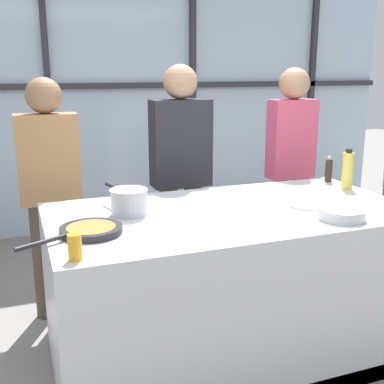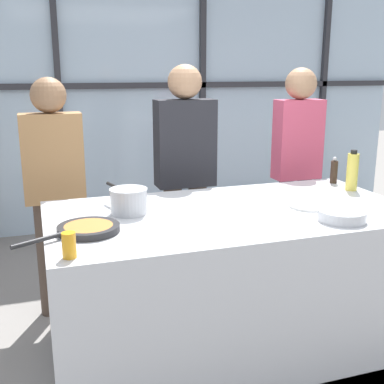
{
  "view_description": "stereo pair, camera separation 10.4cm",
  "coord_description": "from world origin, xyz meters",
  "px_view_note": "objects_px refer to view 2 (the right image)",
  "views": [
    {
      "loc": [
        -1.14,
        -2.38,
        1.7
      ],
      "look_at": [
        -0.21,
        0.1,
        1.03
      ],
      "focal_mm": 45.0,
      "sensor_mm": 36.0,
      "label": 1
    },
    {
      "loc": [
        -1.04,
        -2.42,
        1.7
      ],
      "look_at": [
        -0.21,
        0.1,
        1.03
      ],
      "focal_mm": 45.0,
      "sensor_mm": 36.0,
      "label": 2
    }
  ],
  "objects_px": {
    "oil_bottle": "(352,171)",
    "juice_glass_near": "(69,245)",
    "spectator_far_left": "(55,183)",
    "white_plate": "(309,206)",
    "spectator_center_left": "(185,168)",
    "spectator_center_right": "(297,159)",
    "mixing_bowl": "(342,215)",
    "saucepan": "(129,200)",
    "pepper_grinder": "(334,171)",
    "frying_pan": "(87,229)"
  },
  "relations": [
    {
      "from": "spectator_center_left",
      "to": "spectator_center_right",
      "type": "xyz_separation_m",
      "value": [
        0.93,
        -0.0,
        0.01
      ]
    },
    {
      "from": "white_plate",
      "to": "juice_glass_near",
      "type": "height_order",
      "value": "juice_glass_near"
    },
    {
      "from": "spectator_center_left",
      "to": "spectator_far_left",
      "type": "bearing_deg",
      "value": 0.0
    },
    {
      "from": "oil_bottle",
      "to": "spectator_far_left",
      "type": "bearing_deg",
      "value": 159.4
    },
    {
      "from": "spectator_far_left",
      "to": "spectator_center_left",
      "type": "xyz_separation_m",
      "value": [
        0.93,
        0.0,
        0.04
      ]
    },
    {
      "from": "spectator_center_left",
      "to": "mixing_bowl",
      "type": "xyz_separation_m",
      "value": [
        0.48,
        -1.25,
        -0.04
      ]
    },
    {
      "from": "frying_pan",
      "to": "pepper_grinder",
      "type": "height_order",
      "value": "pepper_grinder"
    },
    {
      "from": "saucepan",
      "to": "mixing_bowl",
      "type": "bearing_deg",
      "value": -24.96
    },
    {
      "from": "spectator_center_left",
      "to": "frying_pan",
      "type": "bearing_deg",
      "value": 51.02
    },
    {
      "from": "saucepan",
      "to": "white_plate",
      "type": "height_order",
      "value": "saucepan"
    },
    {
      "from": "spectator_far_left",
      "to": "mixing_bowl",
      "type": "relative_size",
      "value": 6.63
    },
    {
      "from": "spectator_center_left",
      "to": "saucepan",
      "type": "xyz_separation_m",
      "value": [
        -0.57,
        -0.76,
        0.0
      ]
    },
    {
      "from": "saucepan",
      "to": "mixing_bowl",
      "type": "height_order",
      "value": "saucepan"
    },
    {
      "from": "mixing_bowl",
      "to": "oil_bottle",
      "type": "relative_size",
      "value": 0.93
    },
    {
      "from": "oil_bottle",
      "to": "pepper_grinder",
      "type": "relative_size",
      "value": 1.44
    },
    {
      "from": "spectator_far_left",
      "to": "pepper_grinder",
      "type": "height_order",
      "value": "spectator_far_left"
    },
    {
      "from": "juice_glass_near",
      "to": "spectator_center_right",
      "type": "bearing_deg",
      "value": 35.53
    },
    {
      "from": "pepper_grinder",
      "to": "spectator_far_left",
      "type": "bearing_deg",
      "value": 165.49
    },
    {
      "from": "oil_bottle",
      "to": "spectator_center_right",
      "type": "bearing_deg",
      "value": 90.27
    },
    {
      "from": "spectator_far_left",
      "to": "spectator_center_right",
      "type": "distance_m",
      "value": 1.86
    },
    {
      "from": "pepper_grinder",
      "to": "juice_glass_near",
      "type": "height_order",
      "value": "pepper_grinder"
    },
    {
      "from": "frying_pan",
      "to": "mixing_bowl",
      "type": "relative_size",
      "value": 2.05
    },
    {
      "from": "spectator_far_left",
      "to": "spectator_center_left",
      "type": "bearing_deg",
      "value": -180.0
    },
    {
      "from": "frying_pan",
      "to": "juice_glass_near",
      "type": "distance_m",
      "value": 0.33
    },
    {
      "from": "spectator_center_left",
      "to": "mixing_bowl",
      "type": "height_order",
      "value": "spectator_center_left"
    },
    {
      "from": "white_plate",
      "to": "oil_bottle",
      "type": "xyz_separation_m",
      "value": [
        0.48,
        0.26,
        0.12
      ]
    },
    {
      "from": "spectator_center_right",
      "to": "oil_bottle",
      "type": "distance_m",
      "value": 0.7
    },
    {
      "from": "spectator_far_left",
      "to": "pepper_grinder",
      "type": "bearing_deg",
      "value": 165.49
    },
    {
      "from": "saucepan",
      "to": "white_plate",
      "type": "xyz_separation_m",
      "value": [
        1.03,
        -0.2,
        -0.07
      ]
    },
    {
      "from": "frying_pan",
      "to": "saucepan",
      "type": "relative_size",
      "value": 1.34
    },
    {
      "from": "spectator_far_left",
      "to": "saucepan",
      "type": "xyz_separation_m",
      "value": [
        0.36,
        -0.76,
        0.05
      ]
    },
    {
      "from": "spectator_far_left",
      "to": "spectator_center_right",
      "type": "height_order",
      "value": "spectator_center_right"
    },
    {
      "from": "spectator_far_left",
      "to": "oil_bottle",
      "type": "height_order",
      "value": "spectator_far_left"
    },
    {
      "from": "spectator_center_left",
      "to": "pepper_grinder",
      "type": "relative_size",
      "value": 9.34
    },
    {
      "from": "saucepan",
      "to": "pepper_grinder",
      "type": "distance_m",
      "value": 1.54
    },
    {
      "from": "mixing_bowl",
      "to": "juice_glass_near",
      "type": "distance_m",
      "value": 1.41
    },
    {
      "from": "frying_pan",
      "to": "white_plate",
      "type": "height_order",
      "value": "frying_pan"
    },
    {
      "from": "spectator_center_right",
      "to": "juice_glass_near",
      "type": "xyz_separation_m",
      "value": [
        -1.86,
        -1.33,
        -0.03
      ]
    },
    {
      "from": "spectator_center_left",
      "to": "mixing_bowl",
      "type": "distance_m",
      "value": 1.34
    },
    {
      "from": "spectator_center_right",
      "to": "white_plate",
      "type": "xyz_separation_m",
      "value": [
        -0.47,
        -0.96,
        -0.08
      ]
    },
    {
      "from": "spectator_center_right",
      "to": "saucepan",
      "type": "height_order",
      "value": "spectator_center_right"
    },
    {
      "from": "saucepan",
      "to": "white_plate",
      "type": "relative_size",
      "value": 1.58
    },
    {
      "from": "spectator_far_left",
      "to": "mixing_bowl",
      "type": "xyz_separation_m",
      "value": [
        1.4,
        -1.25,
        0.0
      ]
    },
    {
      "from": "spectator_center_left",
      "to": "spectator_center_right",
      "type": "relative_size",
      "value": 1.01
    },
    {
      "from": "saucepan",
      "to": "spectator_far_left",
      "type": "bearing_deg",
      "value": 115.28
    },
    {
      "from": "spectator_center_right",
      "to": "white_plate",
      "type": "distance_m",
      "value": 1.08
    },
    {
      "from": "oil_bottle",
      "to": "juice_glass_near",
      "type": "relative_size",
      "value": 2.39
    },
    {
      "from": "spectator_far_left",
      "to": "white_plate",
      "type": "relative_size",
      "value": 6.86
    },
    {
      "from": "mixing_bowl",
      "to": "oil_bottle",
      "type": "height_order",
      "value": "oil_bottle"
    },
    {
      "from": "mixing_bowl",
      "to": "oil_bottle",
      "type": "distance_m",
      "value": 0.72
    }
  ]
}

